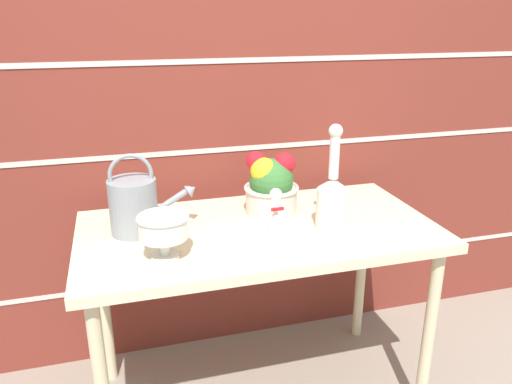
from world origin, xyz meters
The scene contains 7 objects.
brick_wall centered at (0.00, 0.45, 1.10)m, with size 3.60×0.08×2.20m.
patio_table centered at (0.00, 0.00, 0.66)m, with size 1.26×0.65×0.74m.
watering_can centered at (-0.42, 0.07, 0.84)m, with size 0.31×0.16×0.28m.
crystal_pedestal_bowl centered at (-0.34, -0.15, 0.84)m, with size 0.16×0.16×0.14m.
flower_planter centered at (0.08, 0.12, 0.85)m, with size 0.21×0.21×0.24m.
glass_decanter centered at (0.25, -0.07, 0.86)m, with size 0.11×0.11×0.37m.
figurine_vase centered at (0.03, -0.11, 0.81)m, with size 0.08×0.08×0.18m.
Camera 1 is at (-0.45, -1.57, 1.46)m, focal length 35.00 mm.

